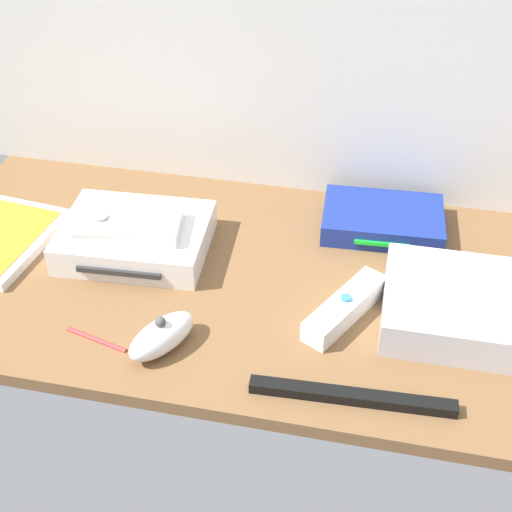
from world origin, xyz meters
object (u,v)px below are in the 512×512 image
(stylus_pen, at_px, (96,338))
(game_console, at_px, (135,237))
(mini_computer, at_px, (450,304))
(remote_nunchuk, at_px, (162,336))
(remote_wand, at_px, (345,308))
(network_router, at_px, (383,220))
(sensor_bar, at_px, (352,396))
(remote_classic_pad, at_px, (130,225))

(stylus_pen, bearing_deg, game_console, 93.88)
(mini_computer, distance_m, remote_nunchuk, 0.37)
(remote_wand, height_order, remote_nunchuk, remote_nunchuk)
(network_router, xyz_separation_m, sensor_bar, (-0.01, -0.35, -0.01))
(network_router, distance_m, remote_classic_pad, 0.38)
(network_router, bearing_deg, game_console, -163.15)
(game_console, relative_size, remote_classic_pad, 1.42)
(game_console, relative_size, mini_computer, 1.28)
(remote_nunchuk, bearing_deg, mini_computer, 50.43)
(sensor_bar, bearing_deg, mini_computer, 53.70)
(remote_wand, relative_size, remote_classic_pad, 0.96)
(mini_computer, bearing_deg, remote_wand, -170.82)
(network_router, height_order, remote_wand, same)
(remote_nunchuk, xyz_separation_m, remote_classic_pad, (-0.10, 0.17, 0.03))
(sensor_bar, bearing_deg, remote_wand, 97.08)
(game_console, distance_m, remote_classic_pad, 0.04)
(remote_classic_pad, relative_size, sensor_bar, 0.64)
(mini_computer, relative_size, network_router, 0.92)
(remote_wand, height_order, remote_classic_pad, remote_classic_pad)
(game_console, bearing_deg, mini_computer, -10.65)
(game_console, bearing_deg, remote_classic_pad, -94.29)
(mini_computer, height_order, remote_wand, mini_computer)
(network_router, bearing_deg, mini_computer, -65.01)
(game_console, distance_m, remote_nunchuk, 0.21)
(remote_nunchuk, height_order, remote_classic_pad, remote_classic_pad)
(stylus_pen, bearing_deg, remote_wand, 19.82)
(mini_computer, distance_m, remote_wand, 0.13)
(game_console, bearing_deg, stylus_pen, -89.24)
(sensor_bar, bearing_deg, game_console, 144.33)
(remote_nunchuk, xyz_separation_m, sensor_bar, (0.24, -0.04, -0.01))
(remote_wand, bearing_deg, remote_classic_pad, -163.85)
(game_console, bearing_deg, remote_nunchuk, -64.83)
(sensor_bar, bearing_deg, remote_classic_pad, 146.04)
(remote_wand, relative_size, sensor_bar, 0.61)
(remote_wand, bearing_deg, remote_nunchuk, -126.28)
(remote_wand, bearing_deg, sensor_bar, -52.28)
(remote_nunchuk, bearing_deg, sensor_bar, 21.98)
(game_console, height_order, stylus_pen, game_console)
(remote_nunchuk, height_order, stylus_pen, remote_nunchuk)
(remote_classic_pad, bearing_deg, stylus_pen, -94.10)
(game_console, relative_size, sensor_bar, 0.91)
(stylus_pen, bearing_deg, remote_nunchuk, 3.38)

